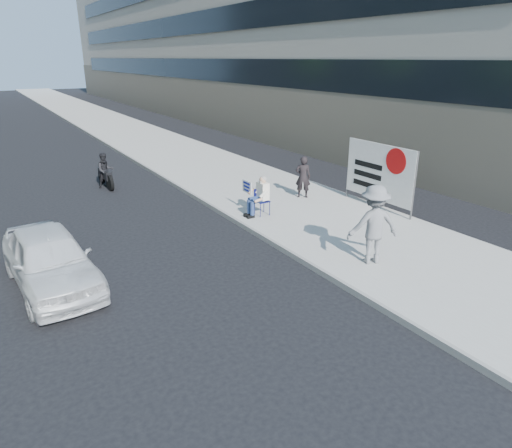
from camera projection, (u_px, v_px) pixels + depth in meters
ground at (315, 321)px, 9.26m from camera, size 160.00×160.00×0.00m
near_sidewalk at (159, 146)px, 27.22m from camera, size 5.00×120.00×0.15m
seated_protester at (259, 194)px, 14.78m from camera, size 0.83×1.12×1.31m
jogger at (374, 225)px, 11.26m from camera, size 1.47×1.16×2.00m
pedestrian_woman at (303, 177)px, 16.69m from camera, size 0.67×0.64×1.53m
protest_banner at (379, 172)px, 15.36m from camera, size 0.08×3.06×2.20m
white_sedan_near at (50, 259)px, 10.43m from camera, size 1.95×4.16×1.38m
motorcycle at (105, 172)px, 18.58m from camera, size 0.71×2.04×1.42m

